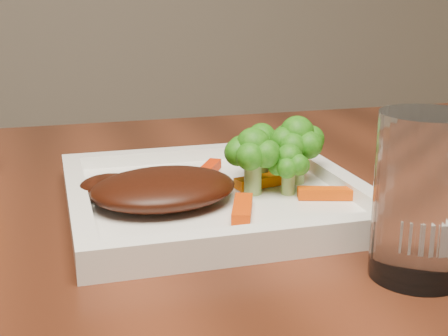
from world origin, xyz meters
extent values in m
cube|color=white|center=(0.04, -0.15, 0.76)|extent=(0.27, 0.27, 0.01)
ellipsoid|color=#361108|center=(-0.01, -0.17, 0.78)|extent=(0.15, 0.12, 0.03)
cube|color=#CC3F03|center=(0.13, -0.19, 0.77)|extent=(0.05, 0.03, 0.01)
cube|color=#CA3503|center=(0.05, -0.21, 0.77)|extent=(0.03, 0.06, 0.01)
cube|color=#FF6F04|center=(0.14, -0.10, 0.77)|extent=(0.06, 0.03, 0.01)
cube|color=red|center=(0.05, -0.08, 0.77)|extent=(0.04, 0.05, 0.01)
cube|color=orange|center=(0.09, -0.14, 0.77)|extent=(0.06, 0.03, 0.01)
cylinder|color=white|center=(0.14, -0.33, 0.81)|extent=(0.08, 0.08, 0.12)
camera|label=1|loc=(-0.11, -0.69, 0.95)|focal=50.00mm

